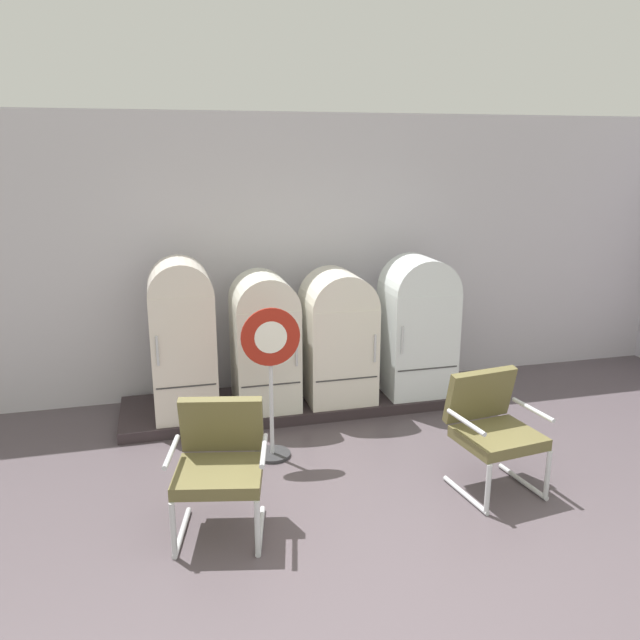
% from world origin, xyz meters
% --- Properties ---
extents(ground, '(12.00, 10.00, 0.05)m').
position_xyz_m(ground, '(0.00, 0.00, -0.03)').
color(ground, '#4F454A').
extents(back_wall, '(11.76, 0.12, 3.00)m').
position_xyz_m(back_wall, '(0.00, 3.66, 1.52)').
color(back_wall, silver).
rests_on(back_wall, ground).
extents(display_plinth, '(3.77, 0.95, 0.11)m').
position_xyz_m(display_plinth, '(0.00, 3.02, 0.05)').
color(display_plinth, '#30272A').
rests_on(display_plinth, ground).
extents(refrigerator_0, '(0.60, 0.67, 1.53)m').
position_xyz_m(refrigerator_0, '(-1.24, 2.91, 0.92)').
color(refrigerator_0, silver).
rests_on(refrigerator_0, display_plinth).
extents(refrigerator_1, '(0.62, 0.70, 1.36)m').
position_xyz_m(refrigerator_1, '(-0.44, 2.93, 0.82)').
color(refrigerator_1, silver).
rests_on(refrigerator_1, display_plinth).
extents(refrigerator_2, '(0.69, 0.71, 1.35)m').
position_xyz_m(refrigerator_2, '(0.32, 2.93, 0.81)').
color(refrigerator_2, silver).
rests_on(refrigerator_2, display_plinth).
extents(refrigerator_3, '(0.71, 0.62, 1.46)m').
position_xyz_m(refrigerator_3, '(1.18, 2.89, 0.88)').
color(refrigerator_3, white).
rests_on(refrigerator_3, display_plinth).
extents(armchair_left, '(0.75, 0.75, 0.94)m').
position_xyz_m(armchair_left, '(-1.09, 1.01, 0.53)').
color(armchair_left, silver).
rests_on(armchair_left, ground).
extents(armchair_right, '(0.72, 0.71, 0.94)m').
position_xyz_m(armchair_right, '(1.05, 1.06, 0.53)').
color(armchair_right, silver).
rests_on(armchair_right, ground).
extents(sign_stand, '(0.50, 0.32, 1.36)m').
position_xyz_m(sign_stand, '(-0.54, 1.98, 0.69)').
color(sign_stand, '#2D2D30').
rests_on(sign_stand, ground).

